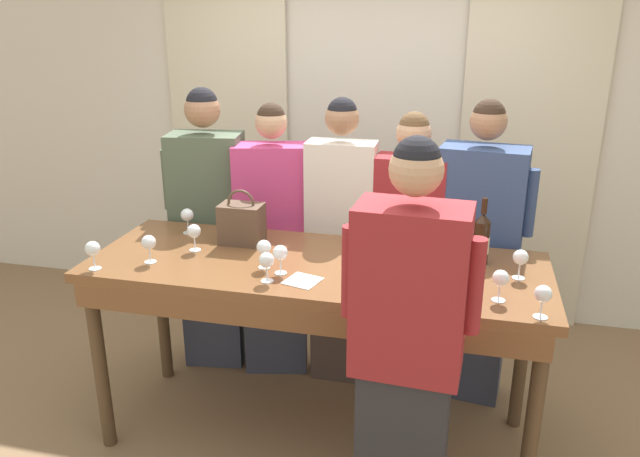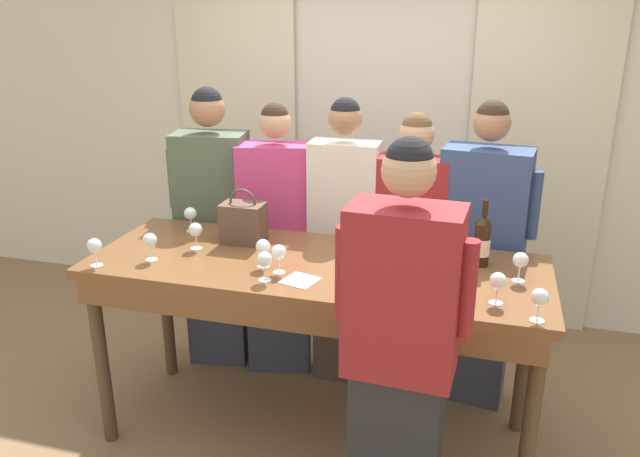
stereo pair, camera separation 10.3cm
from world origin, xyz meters
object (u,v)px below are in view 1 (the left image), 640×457
object	(u,v)px
guest_olive_jacket	(210,231)
guest_pink_top	(274,242)
wine_bottle	(481,239)
guest_navy_coat	(476,256)
wine_glass_center_left	(521,258)
wine_glass_center_right	(421,234)
wine_glass_near_host	(543,295)
wine_glass_back_mid	(357,261)
wine_glass_front_right	(194,232)
wine_glass_back_left	(280,254)
tasting_bar	(315,285)
wine_glass_by_bottle	(500,279)
handbag	(242,223)
wine_glass_center_mid	(93,249)
wine_glass_by_handbag	(264,248)
wine_glass_back_right	(187,216)
host_pouring	(406,357)
guest_cream_sweater	(340,241)
wine_glass_front_mid	(149,243)
wine_glass_front_left	(267,261)
guest_striped_shirt	(408,253)

from	to	relation	value
guest_olive_jacket	guest_pink_top	distance (m)	0.42
wine_bottle	guest_navy_coat	distance (m)	0.48
wine_glass_center_left	wine_glass_center_right	distance (m)	0.52
wine_glass_near_host	wine_glass_back_mid	bearing A→B (deg)	167.35
wine_glass_front_right	wine_glass_back_left	distance (m)	0.55
tasting_bar	wine_glass_center_right	distance (m)	0.60
guest_navy_coat	guest_pink_top	bearing A→B (deg)	180.00
wine_glass_center_right	wine_glass_by_bottle	size ratio (longest dim) A/B	1.00
tasting_bar	wine_glass_back_mid	size ratio (longest dim) A/B	15.94
handbag	wine_glass_center_mid	xyz separation A→B (m)	(-0.57, -0.50, -0.01)
tasting_bar	guest_pink_top	bearing A→B (deg)	123.22
wine_glass_back_mid	wine_glass_near_host	distance (m)	0.81
wine_glass_front_right	wine_glass_by_handbag	distance (m)	0.44
wine_glass_back_right	wine_glass_center_mid	bearing A→B (deg)	-110.59
handbag	host_pouring	distance (m)	1.26
wine_bottle	wine_glass_by_bottle	world-z (taller)	wine_bottle
handbag	host_pouring	xyz separation A→B (m)	(0.96, -0.78, -0.22)
wine_glass_center_left	wine_glass_back_left	bearing A→B (deg)	-169.44
handbag	wine_glass_by_bottle	world-z (taller)	handbag
wine_glass_back_mid	guest_pink_top	size ratio (longest dim) A/B	0.08
host_pouring	guest_cream_sweater	bearing A→B (deg)	113.18
wine_bottle	guest_olive_jacket	world-z (taller)	guest_olive_jacket
wine_glass_front_mid	guest_olive_jacket	world-z (taller)	guest_olive_jacket
wine_glass_center_right	guest_navy_coat	distance (m)	0.51
guest_olive_jacket	guest_pink_top	xyz separation A→B (m)	(0.42, 0.00, -0.04)
wine_glass_center_right	guest_cream_sweater	size ratio (longest dim) A/B	0.08
handbag	wine_glass_back_left	bearing A→B (deg)	-47.22
guest_navy_coat	wine_glass_by_handbag	bearing A→B (deg)	-144.38
wine_glass_front_left	guest_navy_coat	xyz separation A→B (m)	(0.94, 0.87, -0.23)
tasting_bar	guest_striped_shirt	xyz separation A→B (m)	(0.40, 0.63, -0.03)
handbag	wine_glass_center_right	bearing A→B (deg)	4.41
wine_glass_front_mid	wine_glass_center_left	xyz separation A→B (m)	(1.76, 0.22, -0.00)
wine_glass_center_left	guest_olive_jacket	distance (m)	1.89
handbag	wine_glass_by_handbag	world-z (taller)	handbag
wine_glass_back_mid	wine_glass_by_bottle	size ratio (longest dim) A/B	1.00
wine_glass_near_host	guest_navy_coat	xyz separation A→B (m)	(-0.25, 0.95, -0.23)
wine_glass_back_mid	wine_glass_back_right	distance (m)	1.12
wine_bottle	wine_glass_by_bottle	distance (m)	0.43
wine_glass_near_host	host_pouring	world-z (taller)	host_pouring
wine_glass_near_host	host_pouring	distance (m)	0.61
tasting_bar	wine_glass_back_right	world-z (taller)	wine_glass_back_right
tasting_bar	wine_glass_back_right	distance (m)	0.87
wine_glass_center_right	guest_olive_jacket	size ratio (longest dim) A/B	0.08
wine_glass_back_mid	host_pouring	xyz separation A→B (m)	(0.28, -0.43, -0.21)
wine_glass_center_mid	wine_glass_back_left	xyz separation A→B (m)	(0.89, 0.16, -0.00)
wine_glass_front_mid	wine_glass_center_right	distance (m)	1.36
wine_glass_center_left	wine_glass_center_right	world-z (taller)	same
tasting_bar	guest_striped_shirt	world-z (taller)	guest_striped_shirt
wine_glass_by_bottle	guest_navy_coat	size ratio (longest dim) A/B	0.08
wine_glass_front_mid	wine_glass_center_right	world-z (taller)	same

